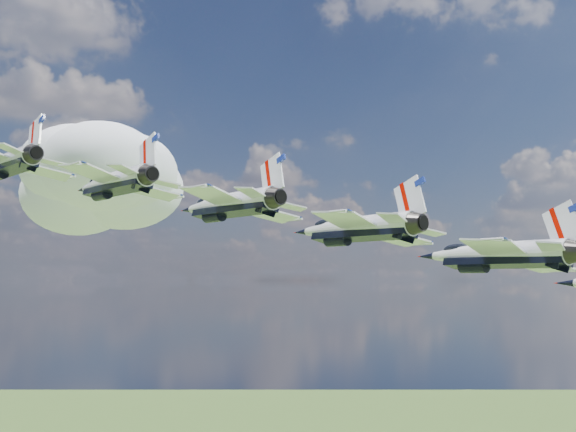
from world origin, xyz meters
name	(u,v)px	position (x,y,z in m)	size (l,w,h in m)	color
cloud_far	(107,181)	(29.65, 178.01, 186.19)	(60.11, 47.23, 23.61)	white
jet_0	(7,163)	(-19.03, 4.82, 163.57)	(11.64, 17.24, 5.15)	white
jet_1	(112,183)	(-9.66, -3.39, 161.02)	(11.64, 17.24, 5.15)	white
jet_2	(227,204)	(-0.30, -11.60, 158.46)	(11.64, 17.24, 5.15)	white
jet_3	(353,228)	(9.07, -19.81, 155.91)	(11.64, 17.24, 5.15)	silver
jet_4	(492,254)	(18.43, -28.03, 153.36)	(11.64, 17.24, 5.15)	white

